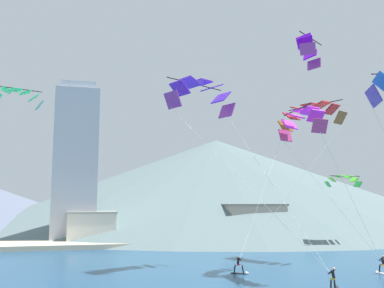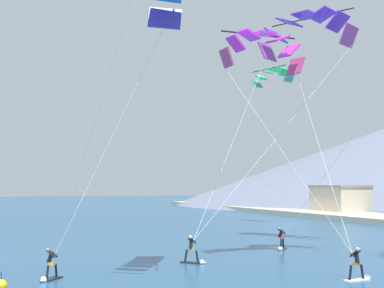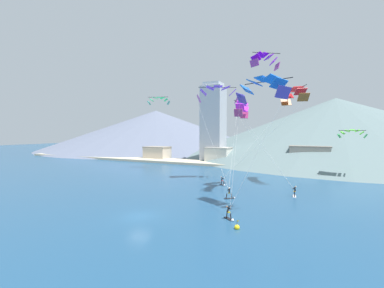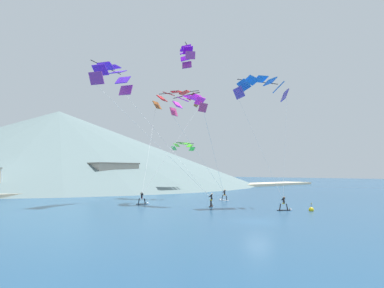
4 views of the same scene
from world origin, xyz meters
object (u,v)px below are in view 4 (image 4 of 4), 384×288
object	(u,v)px
kitesurfer_mid_center	(223,197)
parafoil_kite_near_trail	(177,98)
parafoil_kite_distant_high_outer	(187,54)
kitesurfer_near_lead	(211,202)
parafoil_kite_mid_center	(189,103)
kitesurfer_near_trail	(143,200)
parafoil_kite_distant_low_drift	(183,145)
parafoil_kite_far_left	(261,86)
kitesurfer_far_left	(286,206)
race_marker_buoy	(311,210)
parafoil_kite_near_lead	(112,75)

from	to	relation	value
kitesurfer_mid_center	parafoil_kite_near_trail	size ratio (longest dim) A/B	0.11
parafoil_kite_near_trail	parafoil_kite_distant_high_outer	world-z (taller)	parafoil_kite_distant_high_outer
kitesurfer_near_lead	kitesurfer_mid_center	bearing A→B (deg)	33.50
parafoil_kite_mid_center	parafoil_kite_distant_high_outer	distance (m)	9.41
kitesurfer_near_trail	kitesurfer_mid_center	distance (m)	12.94
parafoil_kite_near_trail	parafoil_kite_distant_low_drift	distance (m)	16.13
parafoil_kite_near_trail	parafoil_kite_distant_low_drift	xyz separation A→B (m)	(10.50, 9.94, -7.17)
kitesurfer_near_trail	kitesurfer_mid_center	world-z (taller)	kitesurfer_mid_center
parafoil_kite_far_left	parafoil_kite_distant_low_drift	world-z (taller)	parafoil_kite_far_left
kitesurfer_far_left	race_marker_buoy	bearing A→B (deg)	-56.97
parafoil_kite_near_trail	parafoil_kite_near_lead	bearing A→B (deg)	-170.40
kitesurfer_near_lead	kitesurfer_near_trail	bearing A→B (deg)	115.91
kitesurfer_near_trail	kitesurfer_mid_center	size ratio (longest dim) A/B	0.97
parafoil_kite_near_lead	race_marker_buoy	distance (m)	31.70
kitesurfer_near_lead	kitesurfer_far_left	size ratio (longest dim) A/B	1.08
kitesurfer_near_trail	parafoil_kite_near_trail	size ratio (longest dim) A/B	0.10
kitesurfer_near_trail	parafoil_kite_mid_center	bearing A→B (deg)	-40.16
parafoil_kite_near_lead	parafoil_kite_distant_low_drift	xyz separation A→B (m)	(24.52, 12.31, -8.07)
parafoil_kite_near_trail	parafoil_kite_distant_high_outer	size ratio (longest dim) A/B	3.24
parafoil_kite_mid_center	kitesurfer_far_left	bearing A→B (deg)	-80.51
kitesurfer_far_left	parafoil_kite_distant_low_drift	size ratio (longest dim) A/B	0.31
parafoil_kite_near_trail	race_marker_buoy	world-z (taller)	parafoil_kite_near_trail
parafoil_kite_near_lead	parafoil_kite_mid_center	bearing A→B (deg)	-48.21
parafoil_kite_near_trail	parafoil_kite_mid_center	size ratio (longest dim) A/B	1.24
kitesurfer_mid_center	kitesurfer_near_lead	bearing A→B (deg)	-146.50
parafoil_kite_near_lead	parafoil_kite_far_left	bearing A→B (deg)	-54.62
kitesurfer_near_trail	kitesurfer_far_left	xyz separation A→B (m)	(6.89, -17.50, -0.04)
parafoil_kite_mid_center	race_marker_buoy	world-z (taller)	parafoil_kite_mid_center
parafoil_kite_far_left	kitesurfer_near_lead	bearing A→B (deg)	141.92
kitesurfer_near_trail	kitesurfer_near_lead	bearing A→B (deg)	-64.09
parafoil_kite_distant_low_drift	parafoil_kite_far_left	bearing A→B (deg)	-113.48
parafoil_kite_near_lead	parafoil_kite_distant_low_drift	distance (m)	28.60
parafoil_kite_near_trail	parafoil_kite_far_left	size ratio (longest dim) A/B	1.09
parafoil_kite_near_trail	kitesurfer_far_left	bearing A→B (deg)	-100.80
kitesurfer_near_lead	kitesurfer_near_trail	size ratio (longest dim) A/B	1.04
parafoil_kite_near_trail	parafoil_kite_mid_center	xyz separation A→B (m)	(-6.86, -10.39, -3.18)
kitesurfer_near_lead	parafoil_kite_near_trail	world-z (taller)	parafoil_kite_near_trail
kitesurfer_mid_center	race_marker_buoy	size ratio (longest dim) A/B	1.74
kitesurfer_near_lead	kitesurfer_far_left	xyz separation A→B (m)	(2.72, -8.94, -0.07)
kitesurfer_mid_center	parafoil_kite_near_trail	bearing A→B (deg)	96.78
parafoil_kite_near_trail	parafoil_kite_distant_high_outer	bearing A→B (deg)	-120.34
parafoil_kite_near_lead	race_marker_buoy	world-z (taller)	parafoil_kite_near_lead
parafoil_kite_mid_center	parafoil_kite_distant_high_outer	world-z (taller)	parafoil_kite_distant_high_outer
parafoil_kite_far_left	parafoil_kite_distant_low_drift	size ratio (longest dim) A/B	2.89
kitesurfer_near_lead	race_marker_buoy	size ratio (longest dim) A/B	1.74
kitesurfer_mid_center	parafoil_kite_distant_high_outer	bearing A→B (deg)	153.59
kitesurfer_far_left	parafoil_kite_near_lead	bearing A→B (deg)	113.58
parafoil_kite_near_lead	kitesurfer_near_lead	bearing A→B (deg)	-62.12
kitesurfer_far_left	parafoil_kite_distant_high_outer	distance (m)	27.53
kitesurfer_far_left	parafoil_kite_distant_high_outer	xyz separation A→B (m)	(0.53, 17.09, 21.58)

